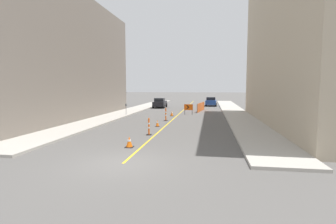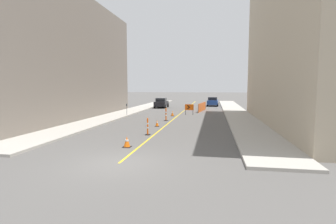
# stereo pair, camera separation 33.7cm
# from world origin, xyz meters

# --- Properties ---
(ground_plane) EXTENTS (300.00, 300.00, 0.00)m
(ground_plane) POSITION_xyz_m (0.00, 0.00, 0.00)
(ground_plane) COLOR #565451
(lane_stripe) EXTENTS (0.12, 50.98, 0.01)m
(lane_stripe) POSITION_xyz_m (0.00, 25.49, 0.00)
(lane_stripe) COLOR gold
(lane_stripe) RESTS_ON ground_plane
(sidewalk_left) EXTENTS (3.11, 50.98, 0.15)m
(sidewalk_left) POSITION_xyz_m (-7.07, 25.49, 0.08)
(sidewalk_left) COLOR #ADA89E
(sidewalk_left) RESTS_ON ground_plane
(sidewalk_right) EXTENTS (3.11, 50.98, 0.15)m
(sidewalk_right) POSITION_xyz_m (7.07, 25.49, 0.08)
(sidewalk_right) COLOR #ADA89E
(sidewalk_right) RESTS_ON ground_plane
(building_facade_left) EXTENTS (6.00, 24.99, 12.68)m
(building_facade_left) POSITION_xyz_m (-11.62, 14.51, 6.34)
(building_facade_left) COLOR slate
(building_facade_left) RESTS_ON ground_plane
(building_facade_right) EXTENTS (6.00, 24.14, 16.82)m
(building_facade_right) POSITION_xyz_m (11.62, 13.76, 8.41)
(building_facade_right) COLOR tan
(building_facade_right) RESTS_ON ground_plane
(traffic_cone_nearest) EXTENTS (0.46, 0.46, 0.61)m
(traffic_cone_nearest) POSITION_xyz_m (-0.67, 3.10, 0.30)
(traffic_cone_nearest) COLOR black
(traffic_cone_nearest) RESTS_ON ground_plane
(traffic_cone_second) EXTENTS (0.35, 0.35, 0.57)m
(traffic_cone_second) POSITION_xyz_m (-0.63, 10.98, 0.28)
(traffic_cone_second) COLOR black
(traffic_cone_second) RESTS_ON ground_plane
(traffic_cone_third) EXTENTS (0.41, 0.41, 0.61)m
(traffic_cone_third) POSITION_xyz_m (-0.57, 19.22, 0.30)
(traffic_cone_third) COLOR black
(traffic_cone_third) RESTS_ON ground_plane
(delineator_post_front) EXTENTS (0.34, 0.34, 1.22)m
(delineator_post_front) POSITION_xyz_m (-0.44, 6.97, 0.53)
(delineator_post_front) COLOR black
(delineator_post_front) RESTS_ON ground_plane
(delineator_post_rear) EXTENTS (0.37, 0.37, 1.29)m
(delineator_post_rear) POSITION_xyz_m (-0.55, 14.87, 0.56)
(delineator_post_rear) COLOR black
(delineator_post_rear) RESTS_ON ground_plane
(arrow_barricade_primary) EXTENTS (1.06, 0.09, 1.28)m
(arrow_barricade_primary) POSITION_xyz_m (1.25, 20.87, 0.88)
(arrow_barricade_primary) COLOR #EF560C
(arrow_barricade_primary) RESTS_ON ground_plane
(safety_mesh_fence) EXTENTS (0.82, 5.90, 1.17)m
(safety_mesh_fence) POSITION_xyz_m (2.58, 26.16, 0.58)
(safety_mesh_fence) COLOR #EF560C
(safety_mesh_fence) RESTS_ON ground_plane
(parked_car_curb_near) EXTENTS (1.95, 4.35, 1.59)m
(parked_car_curb_near) POSITION_xyz_m (-4.24, 31.02, 0.80)
(parked_car_curb_near) COLOR black
(parked_car_curb_near) RESTS_ON ground_plane
(parked_car_curb_mid) EXTENTS (1.97, 4.37, 1.59)m
(parked_car_curb_mid) POSITION_xyz_m (4.02, 36.20, 0.80)
(parked_car_curb_mid) COLOR navy
(parked_car_curb_mid) RESTS_ON ground_plane
(parking_meter_near_curb) EXTENTS (0.12, 0.11, 1.29)m
(parking_meter_near_curb) POSITION_xyz_m (-5.86, 18.39, 1.07)
(parking_meter_near_curb) COLOR #4C4C51
(parking_meter_near_curb) RESTS_ON sidewalk_left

